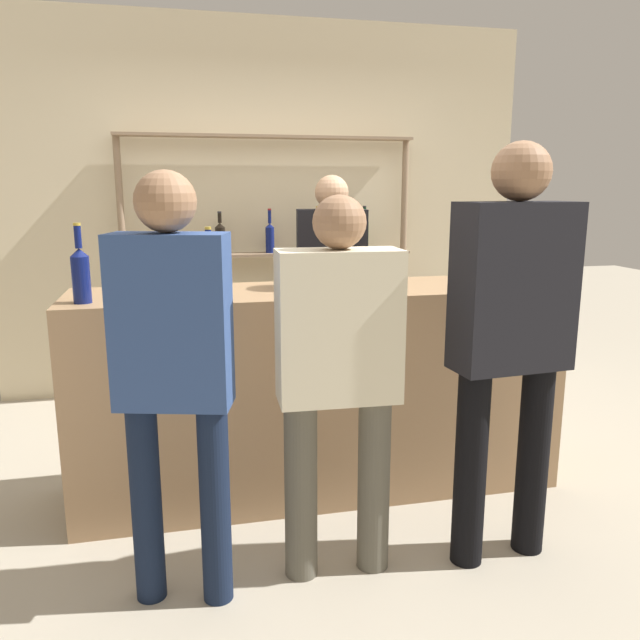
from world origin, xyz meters
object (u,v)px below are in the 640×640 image
(counter_bottle_2, at_px, (209,271))
(wine_glass, at_px, (388,268))
(customer_center, at_px, (338,365))
(ice_bucket, at_px, (305,269))
(server_behind_counter, at_px, (331,281))
(customer_left, at_px, (173,359))
(counter_bottle_1, at_px, (343,260))
(counter_bottle_0, at_px, (81,273))
(customer_right, at_px, (511,326))

(counter_bottle_2, distance_m, wine_glass, 0.86)
(customer_center, bearing_deg, ice_bucket, 0.39)
(wine_glass, height_order, server_behind_counter, server_behind_counter)
(wine_glass, distance_m, customer_left, 1.23)
(counter_bottle_1, distance_m, wine_glass, 0.24)
(counter_bottle_1, xyz_separation_m, customer_center, (-0.21, -0.73, -0.32))
(counter_bottle_0, height_order, counter_bottle_1, counter_bottle_1)
(counter_bottle_2, distance_m, customer_center, 0.80)
(counter_bottle_0, height_order, customer_center, customer_center)
(counter_bottle_2, height_order, customer_left, customer_left)
(wine_glass, height_order, customer_center, customer_center)
(counter_bottle_1, xyz_separation_m, ice_bucket, (-0.19, 0.05, -0.05))
(counter_bottle_2, height_order, ice_bucket, counter_bottle_2)
(counter_bottle_1, bearing_deg, counter_bottle_0, -173.62)
(counter_bottle_0, xyz_separation_m, counter_bottle_2, (0.55, -0.01, -0.01))
(counter_bottle_0, distance_m, server_behind_counter, 1.78)
(counter_bottle_1, bearing_deg, customer_right, -57.47)
(ice_bucket, bearing_deg, counter_bottle_0, -169.66)
(counter_bottle_1, distance_m, server_behind_counter, 0.99)
(wine_glass, xyz_separation_m, customer_right, (0.31, -0.64, -0.17))
(server_behind_counter, bearing_deg, counter_bottle_2, -29.58)
(counter_bottle_2, height_order, customer_center, customer_center)
(counter_bottle_0, xyz_separation_m, customer_right, (1.72, -0.64, -0.18))
(counter_bottle_2, bearing_deg, server_behind_counter, 52.38)
(ice_bucket, height_order, customer_left, customer_left)
(server_behind_counter, bearing_deg, ice_bucket, -13.92)
(server_behind_counter, xyz_separation_m, customer_left, (-1.01, -1.72, 0.00))
(ice_bucket, bearing_deg, wine_glass, -26.59)
(counter_bottle_1, xyz_separation_m, customer_right, (0.50, -0.78, -0.19))
(customer_right, bearing_deg, customer_center, 81.24)
(counter_bottle_1, height_order, wine_glass, counter_bottle_1)
(ice_bucket, bearing_deg, counter_bottle_2, -157.37)
(server_behind_counter, distance_m, customer_right, 1.75)
(ice_bucket, xyz_separation_m, customer_left, (-0.65, -0.83, -0.20))
(counter_bottle_0, bearing_deg, customer_center, -30.50)
(counter_bottle_2, bearing_deg, customer_center, -51.97)
(counter_bottle_1, bearing_deg, customer_left, -137.20)
(counter_bottle_1, distance_m, counter_bottle_2, 0.68)
(customer_left, bearing_deg, counter_bottle_0, 46.04)
(counter_bottle_2, relative_size, ice_bucket, 1.45)
(server_behind_counter, height_order, customer_right, customer_right)
(wine_glass, bearing_deg, server_behind_counter, 90.90)
(customer_center, bearing_deg, customer_right, -91.64)
(counter_bottle_0, relative_size, ice_bucket, 1.55)
(counter_bottle_2, xyz_separation_m, customer_right, (1.16, -0.63, -0.18))
(counter_bottle_0, relative_size, counter_bottle_2, 1.07)
(wine_glass, relative_size, customer_right, 0.09)
(server_behind_counter, relative_size, customer_right, 0.94)
(counter_bottle_0, bearing_deg, ice_bucket, 10.34)
(counter_bottle_0, height_order, counter_bottle_2, counter_bottle_0)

